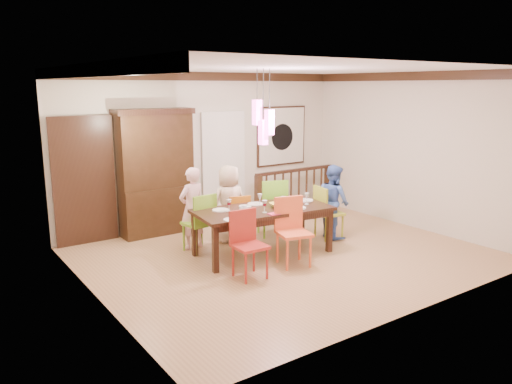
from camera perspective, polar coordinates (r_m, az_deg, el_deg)
floor at (r=8.05m, az=3.43°, el=-7.17°), size 6.00×6.00×0.00m
ceiling at (r=7.61m, az=3.71°, el=13.93°), size 6.00×6.00×0.00m
wall_back at (r=9.76m, az=-5.63°, el=4.95°), size 6.00×0.00×6.00m
wall_left at (r=6.31m, az=-18.30°, el=0.50°), size 0.00×5.00×5.00m
wall_right at (r=9.83m, az=17.44°, el=4.50°), size 0.00×5.00×5.00m
crown_molding at (r=7.61m, az=3.70°, el=13.33°), size 6.00×5.00×0.16m
panel_door at (r=8.86m, az=-19.05°, el=1.00°), size 1.04×0.07×2.24m
white_doorway at (r=9.96m, az=-3.73°, el=2.80°), size 0.97×0.05×2.22m
painting at (r=10.70m, az=2.93°, el=6.41°), size 1.25×0.06×1.25m
pendant_cluster at (r=7.67m, az=0.83°, el=8.01°), size 0.27×0.21×1.14m
dining_table at (r=7.90m, az=0.80°, el=-2.45°), size 2.27×1.24×0.75m
chair_far_left at (r=8.11m, az=-6.60°, el=-2.99°), size 0.48×0.48×0.97m
chair_far_mid at (r=8.60m, az=-2.20°, el=-2.57°), size 0.45×0.45×0.83m
chair_far_right at (r=8.92m, az=1.78°, el=-1.26°), size 0.60×0.60×1.04m
chair_near_left at (r=6.95m, az=-0.70°, el=-5.57°), size 0.45×0.45×0.95m
chair_near_mid at (r=7.44m, az=4.36°, el=-4.09°), size 0.56×0.56×1.02m
chair_end_right at (r=8.84m, az=8.37°, el=-1.87°), size 0.49×0.49×0.94m
china_hutch at (r=9.11m, az=-11.37°, el=2.25°), size 1.43×0.46×2.26m
balustrade at (r=10.46m, az=4.47°, el=0.16°), size 2.02×0.12×0.96m
person_far_left at (r=8.25m, az=-7.32°, el=-1.84°), size 0.55×0.41×1.36m
person_far_mid at (r=8.57m, az=-3.08°, el=-1.33°), size 0.67×0.46×1.33m
person_end_right at (r=8.90m, az=8.84°, el=-1.05°), size 0.58×0.70×1.30m
serving_bowl at (r=7.94m, az=2.66°, el=-1.52°), size 0.33×0.33×0.07m
small_bowl at (r=7.79m, az=-1.24°, el=-1.81°), size 0.22×0.22×0.06m
cup_left at (r=7.57m, az=-1.42°, el=-2.06°), size 0.16×0.16×0.10m
cup_right at (r=8.35m, az=3.15°, el=-0.79°), size 0.11×0.11×0.09m
plate_far_left at (r=7.76m, az=-4.08°, el=-2.06°), size 0.26×0.26×0.01m
plate_far_mid at (r=8.14m, az=-0.07°, el=-1.38°), size 0.26×0.26×0.01m
plate_far_right at (r=8.48m, az=3.04°, el=-0.85°), size 0.26×0.26×0.01m
plate_near_left at (r=7.20m, az=-2.71°, el=-3.18°), size 0.26×0.26×0.01m
plate_near_mid at (r=7.91m, az=4.81°, el=-1.81°), size 0.26×0.26×0.01m
plate_end_right at (r=8.44m, az=5.69°, el=-0.94°), size 0.26×0.26×0.01m
wine_glass_a at (r=7.67m, az=-3.10°, el=-1.55°), size 0.08×0.08×0.19m
wine_glass_b at (r=8.06m, az=0.44°, el=-0.87°), size 0.08×0.08×0.19m
wine_glass_c at (r=7.60m, az=0.99°, el=-1.66°), size 0.08×0.08×0.19m
wine_glass_d at (r=8.17m, az=5.84°, el=-0.76°), size 0.08×0.08×0.19m
napkin at (r=7.52m, az=2.12°, el=-2.51°), size 0.18×0.14×0.01m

